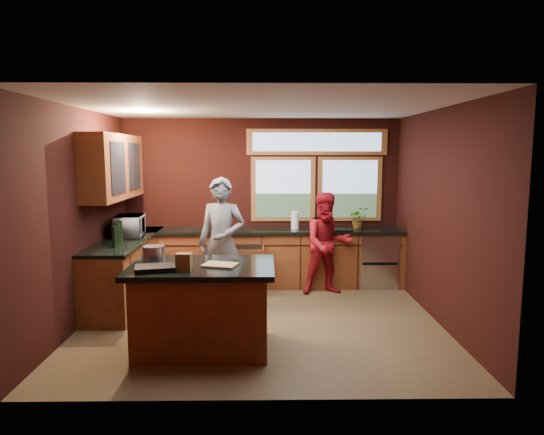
{
  "coord_description": "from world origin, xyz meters",
  "views": [
    {
      "loc": [
        0.05,
        -5.98,
        2.14
      ],
      "look_at": [
        0.14,
        0.4,
        1.29
      ],
      "focal_mm": 32.0,
      "sensor_mm": 36.0,
      "label": 1
    }
  ],
  "objects_px": {
    "person_red": "(327,244)",
    "stock_pot": "(154,254)",
    "person_grey": "(222,243)",
    "cutting_board": "(220,265)",
    "island": "(203,307)"
  },
  "relations": [
    {
      "from": "person_grey",
      "to": "cutting_board",
      "type": "bearing_deg",
      "value": -72.12
    },
    {
      "from": "island",
      "to": "stock_pot",
      "type": "height_order",
      "value": "stock_pot"
    },
    {
      "from": "island",
      "to": "stock_pot",
      "type": "xyz_separation_m",
      "value": [
        -0.55,
        0.15,
        0.56
      ]
    },
    {
      "from": "person_grey",
      "to": "stock_pot",
      "type": "distance_m",
      "value": 1.49
    },
    {
      "from": "person_red",
      "to": "cutting_board",
      "type": "height_order",
      "value": "person_red"
    },
    {
      "from": "island",
      "to": "stock_pot",
      "type": "distance_m",
      "value": 0.8
    },
    {
      "from": "person_red",
      "to": "cutting_board",
      "type": "bearing_deg",
      "value": -131.3
    },
    {
      "from": "island",
      "to": "stock_pot",
      "type": "bearing_deg",
      "value": 164.74
    },
    {
      "from": "person_red",
      "to": "stock_pot",
      "type": "xyz_separation_m",
      "value": [
        -2.18,
        -1.95,
        0.26
      ]
    },
    {
      "from": "island",
      "to": "person_red",
      "type": "distance_m",
      "value": 2.67
    },
    {
      "from": "cutting_board",
      "to": "stock_pot",
      "type": "relative_size",
      "value": 1.46
    },
    {
      "from": "cutting_board",
      "to": "stock_pot",
      "type": "bearing_deg",
      "value": 165.07
    },
    {
      "from": "person_grey",
      "to": "person_red",
      "type": "relative_size",
      "value": 1.17
    },
    {
      "from": "person_grey",
      "to": "cutting_board",
      "type": "xyz_separation_m",
      "value": [
        0.12,
        -1.54,
        0.05
      ]
    },
    {
      "from": "person_grey",
      "to": "cutting_board",
      "type": "height_order",
      "value": "person_grey"
    }
  ]
}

